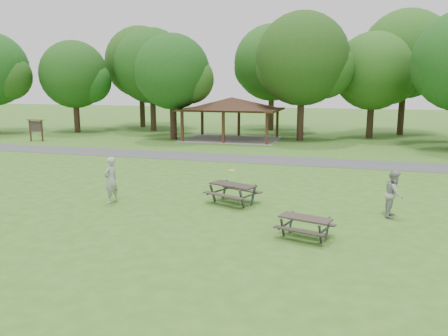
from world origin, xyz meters
TOP-DOWN VIEW (x-y plane):
  - ground at (0.00, 0.00)m, footprint 160.00×160.00m
  - asphalt_path at (0.00, 14.00)m, footprint 120.00×3.20m
  - pavilion at (-4.00, 24.00)m, footprint 8.60×7.01m
  - notice_board at (-20.00, 18.00)m, footprint 1.60×0.30m
  - tree_row_b at (-20.92, 25.53)m, footprint 7.14×6.80m
  - tree_row_c at (-13.90, 29.03)m, footprint 8.19×7.80m
  - tree_row_d at (-8.92, 22.53)m, footprint 6.93×6.60m
  - tree_row_e at (2.10, 25.03)m, footprint 8.40×8.00m
  - tree_row_f at (8.09, 28.53)m, footprint 7.35×7.00m
  - tree_deep_a at (-16.90, 32.53)m, footprint 8.40×8.00m
  - tree_deep_b at (-1.90, 33.03)m, footprint 8.40×8.00m
  - tree_deep_c at (11.10, 32.03)m, footprint 8.82×8.40m
  - picnic_table_middle at (1.64, 3.09)m, footprint 2.39×2.17m
  - picnic_table_far at (4.93, -0.29)m, footprint 1.94×1.72m
  - frisbee_in_flight at (1.79, 2.33)m, footprint 0.26×0.26m
  - frisbee_thrower at (-3.26, 1.82)m, footprint 0.61×0.79m
  - frisbee_catcher at (7.87, 2.95)m, footprint 0.81×0.96m

SIDE VIEW (x-z plane):
  - ground at x=0.00m, z-range 0.00..0.00m
  - asphalt_path at x=0.00m, z-range 0.00..0.02m
  - picnic_table_far at x=4.93m, z-range 0.17..0.88m
  - picnic_table_middle at x=1.64m, z-range 0.20..1.04m
  - frisbee_catcher at x=7.87m, z-range 0.00..1.75m
  - frisbee_thrower at x=-3.26m, z-range 0.00..1.94m
  - notice_board at x=-20.00m, z-range 0.37..2.25m
  - frisbee_in_flight at x=1.79m, z-range 1.55..1.57m
  - pavilion at x=-4.00m, z-range 1.18..4.94m
  - tree_row_b at x=-20.92m, z-range 1.03..10.30m
  - tree_row_d at x=-8.92m, z-range 1.13..10.41m
  - tree_row_f at x=8.09m, z-range 1.06..10.62m
  - tree_row_c at x=-13.90m, z-range 1.20..11.87m
  - tree_row_e at x=2.10m, z-range 1.27..12.29m
  - tree_deep_b at x=-1.90m, z-range 1.32..12.45m
  - tree_deep_a at x=-16.90m, z-range 1.44..12.82m
  - tree_deep_c at x=11.10m, z-range 1.49..13.39m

